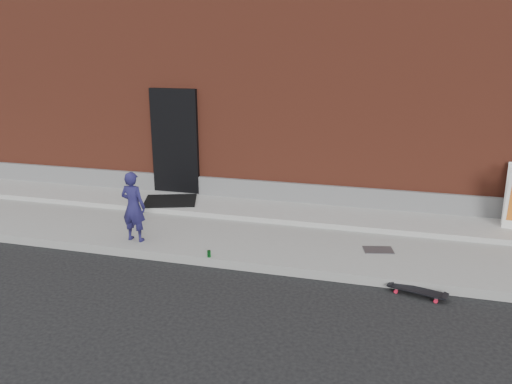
% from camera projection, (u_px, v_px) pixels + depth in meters
% --- Properties ---
extents(ground, '(80.00, 80.00, 0.00)m').
position_uv_depth(ground, '(256.00, 272.00, 7.76)').
color(ground, black).
rests_on(ground, ground).
extents(sidewalk, '(20.00, 3.00, 0.15)m').
position_uv_depth(sidewalk, '(277.00, 234.00, 9.13)').
color(sidewalk, gray).
rests_on(sidewalk, ground).
extents(apron, '(20.00, 1.20, 0.10)m').
position_uv_depth(apron, '(287.00, 212.00, 9.93)').
color(apron, gray).
rests_on(apron, sidewalk).
extents(building, '(20.00, 8.10, 5.00)m').
position_uv_depth(building, '(323.00, 79.00, 13.53)').
color(building, maroon).
rests_on(building, ground).
extents(child, '(0.47, 0.34, 1.22)m').
position_uv_depth(child, '(133.00, 207.00, 8.48)').
color(child, '#1C1947').
rests_on(child, sidewalk).
extents(skateboard, '(0.82, 0.41, 0.09)m').
position_uv_depth(skateboard, '(417.00, 291.00, 7.04)').
color(skateboard, red).
rests_on(skateboard, ground).
extents(soda_can, '(0.08, 0.08, 0.11)m').
position_uv_depth(soda_can, '(209.00, 254.00, 7.95)').
color(soda_can, '#197F2C').
rests_on(soda_can, sidewalk).
extents(doormat, '(1.27, 1.15, 0.03)m').
position_uv_depth(doormat, '(170.00, 201.00, 10.43)').
color(doormat, black).
rests_on(doormat, apron).
extents(utility_plate, '(0.53, 0.40, 0.01)m').
position_uv_depth(utility_plate, '(378.00, 250.00, 8.22)').
color(utility_plate, '#4D4D51').
rests_on(utility_plate, sidewalk).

